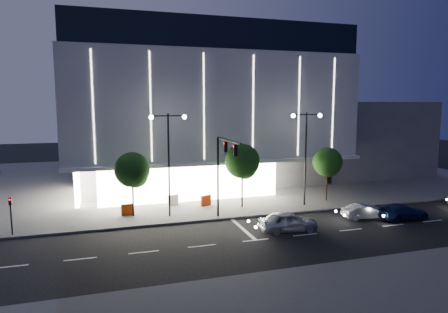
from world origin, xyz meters
TOP-DOWN VIEW (x-y plane):
  - ground at (0.00, 0.00)m, footprint 160.00×160.00m
  - sidewalk_museum at (5.00, 24.00)m, footprint 70.00×40.00m
  - sidewalk_near at (5.00, -12.00)m, footprint 70.00×10.00m
  - museum at (2.98, 22.31)m, footprint 30.00×25.80m
  - annex_building at (26.00, 24.00)m, footprint 16.00×20.00m
  - traffic_mast at (1.00, 3.34)m, footprint 0.33×5.89m
  - street_lamp_west at (-3.00, 6.00)m, footprint 3.16×0.36m
  - street_lamp_east at (10.00, 6.00)m, footprint 3.16×0.36m
  - ped_signal_far at (-15.00, 4.50)m, footprint 0.22×0.24m
  - tree_left at (-5.97, 7.02)m, footprint 3.02×3.02m
  - tree_mid at (4.03, 7.02)m, footprint 3.25×3.25m
  - tree_right at (13.03, 7.02)m, footprint 2.91×2.91m
  - car_lead at (5.14, -0.34)m, footprint 4.68×2.14m
  - car_second at (12.93, 0.78)m, footprint 3.95×1.71m
  - car_third at (15.92, -0.38)m, footprint 4.50×1.89m
  - barrier_a at (-6.48, 7.41)m, footprint 1.13×0.42m
  - barrier_c at (0.90, 8.54)m, footprint 1.11×0.67m
  - barrier_d at (-2.07, 9.66)m, footprint 1.11×0.66m

SIDE VIEW (x-z plane):
  - ground at x=0.00m, z-range 0.00..0.00m
  - sidewalk_museum at x=5.00m, z-range 0.00..0.15m
  - sidewalk_near at x=5.00m, z-range 0.00..0.15m
  - car_second at x=12.93m, z-range 0.00..1.26m
  - car_third at x=15.92m, z-range 0.00..1.30m
  - barrier_a at x=-6.48m, z-range 0.15..1.15m
  - barrier_c at x=0.90m, z-range 0.15..1.15m
  - barrier_d at x=-2.07m, z-range 0.15..1.15m
  - car_lead at x=5.14m, z-range 0.00..1.56m
  - ped_signal_far at x=-15.00m, z-range 0.39..3.39m
  - tree_right at x=13.03m, z-range 1.13..6.64m
  - tree_left at x=-5.97m, z-range 1.17..6.90m
  - tree_mid at x=4.03m, z-range 1.26..7.41m
  - annex_building at x=26.00m, z-range 0.00..10.00m
  - traffic_mast at x=1.00m, z-range 1.49..8.56m
  - street_lamp_west at x=-3.00m, z-range 1.46..10.46m
  - street_lamp_east at x=10.00m, z-range 1.46..10.46m
  - museum at x=2.98m, z-range 0.27..18.27m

